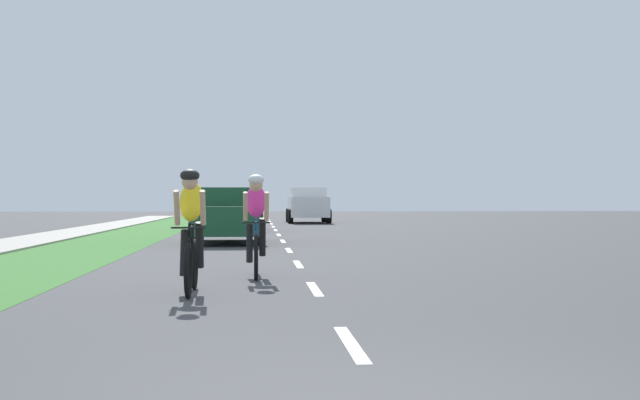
{
  "coord_description": "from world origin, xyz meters",
  "views": [
    {
      "loc": [
        -0.79,
        -4.53,
        1.2
      ],
      "look_at": [
        0.89,
        17.36,
        1.19
      ],
      "focal_mm": 47.51,
      "sensor_mm": 36.0,
      "label": 1
    }
  ],
  "objects_px": {
    "cyclist_lead": "(191,230)",
    "suv_white": "(308,204)",
    "pickup_silver": "(233,209)",
    "cyclist_trailing": "(256,225)",
    "sedan_dark_green": "(229,215)"
  },
  "relations": [
    {
      "from": "cyclist_trailing",
      "to": "pickup_silver",
      "type": "height_order",
      "value": "pickup_silver"
    },
    {
      "from": "cyclist_trailing",
      "to": "pickup_silver",
      "type": "bearing_deg",
      "value": 92.46
    },
    {
      "from": "cyclist_trailing",
      "to": "suv_white",
      "type": "distance_m",
      "value": 30.45
    },
    {
      "from": "pickup_silver",
      "to": "sedan_dark_green",
      "type": "bearing_deg",
      "value": -89.36
    },
    {
      "from": "cyclist_lead",
      "to": "cyclist_trailing",
      "type": "height_order",
      "value": "same"
    },
    {
      "from": "cyclist_lead",
      "to": "pickup_silver",
      "type": "relative_size",
      "value": 0.34
    },
    {
      "from": "cyclist_lead",
      "to": "suv_white",
      "type": "xyz_separation_m",
      "value": [
        3.51,
        32.55,
        0.14
      ]
    },
    {
      "from": "sedan_dark_green",
      "to": "pickup_silver",
      "type": "height_order",
      "value": "pickup_silver"
    },
    {
      "from": "cyclist_lead",
      "to": "sedan_dark_green",
      "type": "xyz_separation_m",
      "value": [
        0.08,
        12.64,
        -0.04
      ]
    },
    {
      "from": "pickup_silver",
      "to": "cyclist_lead",
      "type": "bearing_deg",
      "value": -89.95
    },
    {
      "from": "suv_white",
      "to": "cyclist_lead",
      "type": "bearing_deg",
      "value": -96.16
    },
    {
      "from": "cyclist_trailing",
      "to": "sedan_dark_green",
      "type": "relative_size",
      "value": 0.4
    },
    {
      "from": "cyclist_lead",
      "to": "sedan_dark_green",
      "type": "height_order",
      "value": "cyclist_lead"
    },
    {
      "from": "cyclist_trailing",
      "to": "pickup_silver",
      "type": "xyz_separation_m",
      "value": [
        -0.84,
        19.49,
        0.02
      ]
    },
    {
      "from": "cyclist_lead",
      "to": "pickup_silver",
      "type": "height_order",
      "value": "pickup_silver"
    }
  ]
}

